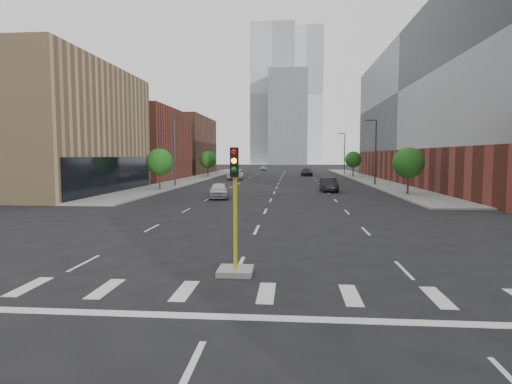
# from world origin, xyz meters

# --- Properties ---
(sidewalk_left_far) EXTENTS (5.00, 92.00, 0.15)m
(sidewalk_left_far) POSITION_xyz_m (-15.00, 74.00, 0.07)
(sidewalk_left_far) COLOR gray
(sidewalk_left_far) RESTS_ON ground
(sidewalk_right_far) EXTENTS (5.00, 92.00, 0.15)m
(sidewalk_right_far) POSITION_xyz_m (15.00, 74.00, 0.07)
(sidewalk_right_far) COLOR gray
(sidewalk_right_far) RESTS_ON ground
(building_left_mid) EXTENTS (20.00, 24.00, 14.00)m
(building_left_mid) POSITION_xyz_m (-27.50, 40.00, 7.00)
(building_left_mid) COLOR tan
(building_left_mid) RESTS_ON ground
(building_left_far_a) EXTENTS (20.00, 22.00, 12.00)m
(building_left_far_a) POSITION_xyz_m (-27.50, 66.00, 6.00)
(building_left_far_a) COLOR brown
(building_left_far_a) RESTS_ON ground
(building_left_far_b) EXTENTS (20.00, 24.00, 13.00)m
(building_left_far_b) POSITION_xyz_m (-27.50, 92.00, 6.50)
(building_left_far_b) COLOR brown
(building_left_far_b) RESTS_ON ground
(building_right_main) EXTENTS (24.00, 70.00, 22.00)m
(building_right_main) POSITION_xyz_m (29.50, 60.00, 11.00)
(building_right_main) COLOR brown
(building_right_main) RESTS_ON ground
(tower_left) EXTENTS (22.00, 22.00, 70.00)m
(tower_left) POSITION_xyz_m (-8.00, 220.00, 35.00)
(tower_left) COLOR #B2B7BC
(tower_left) RESTS_ON ground
(tower_right) EXTENTS (20.00, 20.00, 80.00)m
(tower_right) POSITION_xyz_m (10.00, 260.00, 40.00)
(tower_right) COLOR #B2B7BC
(tower_right) RESTS_ON ground
(tower_mid) EXTENTS (18.00, 18.00, 44.00)m
(tower_mid) POSITION_xyz_m (0.00, 200.00, 22.00)
(tower_mid) COLOR slate
(tower_mid) RESTS_ON ground
(median_traffic_signal) EXTENTS (1.20, 1.20, 4.40)m
(median_traffic_signal) POSITION_xyz_m (0.00, 8.97, 0.97)
(median_traffic_signal) COLOR #999993
(median_traffic_signal) RESTS_ON ground
(streetlight_right_a) EXTENTS (1.60, 0.22, 9.07)m
(streetlight_right_a) POSITION_xyz_m (13.41, 55.00, 5.01)
(streetlight_right_a) COLOR #2D2D30
(streetlight_right_a) RESTS_ON ground
(streetlight_right_b) EXTENTS (1.60, 0.22, 9.07)m
(streetlight_right_b) POSITION_xyz_m (13.41, 90.00, 5.01)
(streetlight_right_b) COLOR #2D2D30
(streetlight_right_b) RESTS_ON ground
(streetlight_left) EXTENTS (1.60, 0.22, 9.07)m
(streetlight_left) POSITION_xyz_m (-13.41, 50.00, 5.01)
(streetlight_left) COLOR #2D2D30
(streetlight_left) RESTS_ON ground
(tree_left_near) EXTENTS (3.20, 3.20, 4.85)m
(tree_left_near) POSITION_xyz_m (-14.00, 45.00, 3.39)
(tree_left_near) COLOR #382619
(tree_left_near) RESTS_ON ground
(tree_left_far) EXTENTS (3.20, 3.20, 4.85)m
(tree_left_far) POSITION_xyz_m (-14.00, 75.00, 3.39)
(tree_left_far) COLOR #382619
(tree_left_far) RESTS_ON ground
(tree_right_near) EXTENTS (3.20, 3.20, 4.85)m
(tree_right_near) POSITION_xyz_m (14.00, 40.00, 3.39)
(tree_right_near) COLOR #382619
(tree_right_near) RESTS_ON ground
(tree_right_far) EXTENTS (3.20, 3.20, 4.85)m
(tree_right_far) POSITION_xyz_m (14.00, 80.00, 3.39)
(tree_right_far) COLOR #382619
(tree_right_far) RESTS_ON ground
(car_near_left) EXTENTS (2.44, 4.71, 1.53)m
(car_near_left) POSITION_xyz_m (-5.11, 35.30, 0.77)
(car_near_left) COLOR silver
(car_near_left) RESTS_ON ground
(car_mid_right) EXTENTS (1.94, 4.94, 1.60)m
(car_mid_right) POSITION_xyz_m (6.22, 44.30, 0.80)
(car_mid_right) COLOR black
(car_mid_right) RESTS_ON ground
(car_far_left) EXTENTS (2.97, 5.82, 1.57)m
(car_far_left) POSITION_xyz_m (-7.80, 67.84, 0.79)
(car_far_left) COLOR white
(car_far_left) RESTS_ON ground
(car_deep_right) EXTENTS (2.40, 5.45, 1.56)m
(car_deep_right) POSITION_xyz_m (5.00, 83.03, 0.78)
(car_deep_right) COLOR #222127
(car_deep_right) RESTS_ON ground
(car_distant) EXTENTS (1.95, 4.05, 1.33)m
(car_distant) POSITION_xyz_m (-5.88, 111.61, 0.67)
(car_distant) COLOR #ACACB1
(car_distant) RESTS_ON ground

